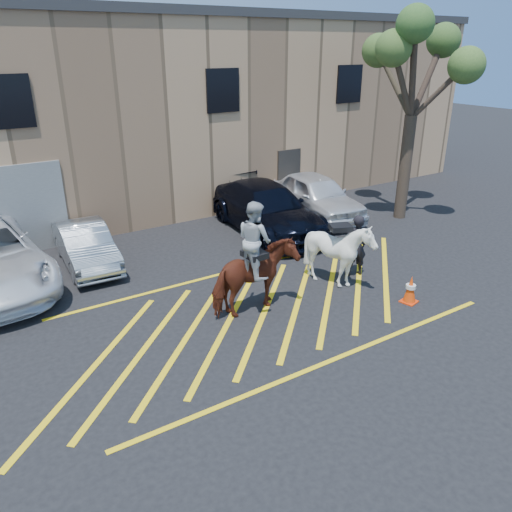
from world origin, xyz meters
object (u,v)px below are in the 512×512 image
car_silver_sedan (86,245)px  tree (418,58)px  car_blue_suv (266,208)px  handler (356,246)px  traffic_cone (410,289)px  car_white_suv (316,196)px  saddled_white (339,253)px  mounted_bay (255,269)px

car_silver_sedan → tree: size_ratio=0.52×
car_blue_suv → tree: bearing=-12.0°
handler → traffic_cone: handler is taller
traffic_cone → tree: 8.85m
car_white_suv → tree: (2.64, -1.84, 4.88)m
car_white_suv → handler: bearing=-110.8°
car_blue_suv → handler: bearing=-85.1°
car_blue_suv → handler: size_ratio=3.15×
saddled_white → tree: size_ratio=0.29×
saddled_white → traffic_cone: saddled_white is taller
car_silver_sedan → traffic_cone: size_ratio=5.18×
handler → saddled_white: (-0.83, -0.23, 0.04)m
saddled_white → traffic_cone: (0.88, -1.79, -0.58)m
car_silver_sedan → car_blue_suv: size_ratio=0.67×
car_white_suv → mounted_bay: bearing=-133.5°
handler → traffic_cone: 2.08m
traffic_cone → saddled_white: bearing=116.2°
tree → mounted_bay: bearing=-159.5°
car_blue_suv → tree: size_ratio=0.77×
car_blue_suv → car_white_suv: (2.50, 0.35, -0.01)m
car_blue_suv → traffic_cone: car_blue_suv is taller
car_silver_sedan → tree: bearing=-6.6°
car_blue_suv → saddled_white: (-0.78, -4.66, 0.12)m
car_silver_sedan → car_white_suv: (8.68, -0.04, 0.19)m
handler → mounted_bay: mounted_bay is taller
car_blue_suv → car_silver_sedan: bearing=-179.4°
handler → car_blue_suv: bearing=-69.9°
car_white_suv → handler: handler is taller
handler → traffic_cone: size_ratio=2.46×
car_white_suv → car_blue_suv: bearing=-165.8°
saddled_white → tree: tree is taller
car_white_suv → handler: size_ratio=2.66×
car_white_suv → traffic_cone: (-2.40, -6.80, -0.45)m
car_silver_sedan → mounted_bay: mounted_bay is taller
saddled_white → handler: bearing=15.3°
traffic_cone → tree: size_ratio=0.10×
mounted_bay → tree: bearing=20.5°
car_blue_suv → saddled_white: saddled_white is taller
car_white_suv → saddled_white: bearing=-116.9°
car_silver_sedan → car_blue_suv: (6.19, -0.39, 0.20)m
saddled_white → car_silver_sedan: bearing=137.0°
mounted_bay → car_silver_sedan: bearing=117.7°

